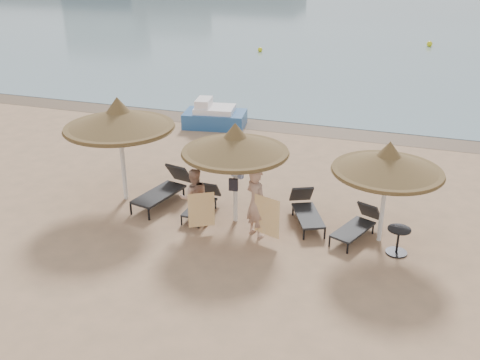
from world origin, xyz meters
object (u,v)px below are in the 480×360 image
object	(u,v)px
palapa_left	(119,119)
lounger_far_left	(165,188)
person_left	(194,193)
lounger_near_right	(306,209)
side_table	(398,242)
palapa_right	(388,163)
lounger_far_right	(358,224)
lounger_near_left	(203,202)
person_right	(256,197)
pedal_boat	(214,116)
palapa_center	(235,144)

from	to	relation	value
palapa_left	lounger_far_left	xyz separation A→B (m)	(1.19, 0.20, -2.02)
lounger_far_left	person_left	world-z (taller)	person_left
lounger_near_right	side_table	size ratio (longest dim) A/B	2.81
palapa_right	lounger_far_right	size ratio (longest dim) A/B	1.51
palapa_left	lounger_near_left	bearing A→B (deg)	-2.47
palapa_right	person_right	size ratio (longest dim) A/B	1.24
lounger_near_left	pedal_boat	distance (m)	7.70
lounger_far_left	person_left	distance (m)	1.76
side_table	person_left	size ratio (longest dim) A/B	0.36
palapa_center	pedal_boat	xyz separation A→B (m)	(-3.49, 7.45, -1.78)
palapa_left	pedal_boat	distance (m)	7.46
pedal_boat	side_table	bearing A→B (deg)	-54.28
pedal_boat	palapa_center	bearing A→B (deg)	-73.96
lounger_near_right	side_table	distance (m)	2.59
palapa_left	lounger_far_left	world-z (taller)	palapa_left
person_right	person_left	bearing A→B (deg)	32.76
pedal_boat	lounger_near_left	bearing A→B (deg)	-80.31
lounger_far_left	palapa_center	bearing A→B (deg)	0.83
lounger_far_right	side_table	bearing A→B (deg)	-5.53
lounger_far_left	side_table	world-z (taller)	lounger_far_left
palapa_right	pedal_boat	size ratio (longest dim) A/B	1.01
palapa_center	palapa_right	xyz separation A→B (m)	(3.78, 0.16, -0.09)
palapa_center	palapa_right	world-z (taller)	palapa_center
person_left	palapa_center	bearing A→B (deg)	-178.09
palapa_center	lounger_far_left	world-z (taller)	palapa_center
lounger_far_left	person_right	world-z (taller)	person_right
lounger_near_left	pedal_boat	bearing A→B (deg)	110.06
side_table	person_left	distance (m)	5.24
lounger_near_right	palapa_right	bearing A→B (deg)	-36.54
palapa_right	lounger_near_right	distance (m)	2.67
lounger_far_left	side_table	size ratio (longest dim) A/B	3.31
lounger_far_left	side_table	distance (m)	6.59
side_table	pedal_boat	bearing A→B (deg)	134.78
lounger_near_right	pedal_boat	size ratio (longest dim) A/B	0.71
person_left	lounger_far_left	bearing A→B (deg)	-65.28
palapa_right	person_right	distance (m)	3.28
lounger_far_left	lounger_near_right	size ratio (longest dim) A/B	1.18
lounger_far_left	lounger_near_right	world-z (taller)	lounger_far_left
lounger_far_right	person_right	xyz separation A→B (m)	(-2.47, -0.77, 0.73)
palapa_right	person_left	world-z (taller)	palapa_right
side_table	pedal_boat	size ratio (longest dim) A/B	0.25
palapa_right	person_right	bearing A→B (deg)	-166.39
person_left	pedal_boat	bearing A→B (deg)	-100.68
palapa_center	person_right	size ratio (longest dim) A/B	1.30
side_table	person_right	size ratio (longest dim) A/B	0.31
palapa_left	lounger_near_right	size ratio (longest dim) A/B	1.65
lounger_far_left	person_left	xyz separation A→B (m)	(1.35, -1.02, 0.50)
pedal_boat	lounger_near_right	bearing A→B (deg)	-61.52
lounger_near_left	lounger_far_right	size ratio (longest dim) A/B	0.92
person_left	person_right	world-z (taller)	person_right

